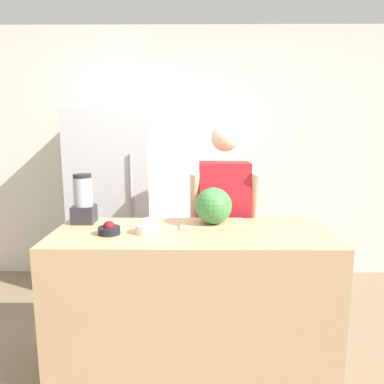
% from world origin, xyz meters
% --- Properties ---
extents(wall_back, '(8.00, 0.06, 2.60)m').
position_xyz_m(wall_back, '(0.00, 2.03, 1.30)').
color(wall_back, silver).
rests_on(wall_back, ground_plane).
extents(counter_island, '(1.78, 0.70, 0.95)m').
position_xyz_m(counter_island, '(0.00, 0.35, 0.48)').
color(counter_island, tan).
rests_on(counter_island, ground_plane).
extents(refrigerator, '(0.75, 0.72, 1.77)m').
position_xyz_m(refrigerator, '(-0.77, 1.63, 0.88)').
color(refrigerator, '#B7B7BC').
rests_on(refrigerator, ground_plane).
extents(person, '(0.53, 0.26, 1.63)m').
position_xyz_m(person, '(0.24, 0.89, 0.84)').
color(person, gray).
rests_on(person, ground_plane).
extents(cutting_board, '(0.44, 0.30, 0.01)m').
position_xyz_m(cutting_board, '(0.14, 0.51, 0.96)').
color(cutting_board, tan).
rests_on(cutting_board, counter_island).
extents(watermelon, '(0.25, 0.25, 0.25)m').
position_xyz_m(watermelon, '(0.14, 0.49, 1.09)').
color(watermelon, '#3D7F3D').
rests_on(watermelon, cutting_board).
extents(bowl_cherries, '(0.14, 0.14, 0.08)m').
position_xyz_m(bowl_cherries, '(-0.51, 0.29, 0.98)').
color(bowl_cherries, black).
rests_on(bowl_cherries, counter_island).
extents(bowl_cream, '(0.15, 0.15, 0.10)m').
position_xyz_m(bowl_cream, '(-0.28, 0.31, 0.99)').
color(bowl_cream, white).
rests_on(bowl_cream, counter_island).
extents(blender, '(0.15, 0.15, 0.34)m').
position_xyz_m(blender, '(-0.75, 0.56, 1.11)').
color(blender, '#28282D').
rests_on(blender, counter_island).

